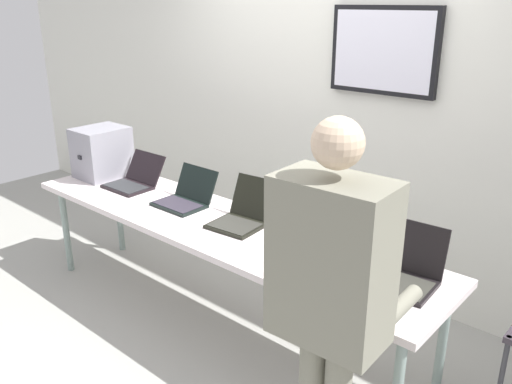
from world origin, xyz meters
TOP-DOWN VIEW (x-y plane):
  - ground at (0.00, 0.00)m, footprint 8.00×8.00m
  - back_wall at (0.01, 1.13)m, footprint 8.00×0.11m
  - workbench at (0.00, 0.00)m, footprint 3.06×0.70m
  - equipment_box at (-1.32, 0.07)m, footprint 0.32×0.39m
  - laptop_station_0 at (-0.93, 0.08)m, footprint 0.36×0.37m
  - laptop_station_1 at (-0.36, 0.09)m, footprint 0.35×0.34m
  - laptop_station_2 at (0.16, 0.10)m, footprint 0.34×0.41m
  - laptop_station_3 at (0.74, 0.07)m, footprint 0.31×0.33m
  - laptop_station_4 at (1.26, 0.09)m, footprint 0.33×0.34m
  - person at (1.28, -0.62)m, footprint 0.45×0.60m
  - coffee_mug at (0.94, -0.25)m, footprint 0.09×0.09m
  - paper_sheet at (1.07, -0.17)m, footprint 0.24×0.32m

SIDE VIEW (x-z plane):
  - ground at x=0.00m, z-range -0.04..0.00m
  - workbench at x=0.00m, z-range 0.33..1.08m
  - paper_sheet at x=1.07m, z-range 0.75..0.75m
  - coffee_mug at x=0.94m, z-range 0.75..0.83m
  - laptop_station_0 at x=-0.93m, z-range 0.69..0.92m
  - laptop_station_1 at x=-0.36m, z-range 0.69..0.92m
  - laptop_station_2 at x=0.16m, z-range 0.68..0.94m
  - laptop_station_4 at x=1.26m, z-range 0.67..0.95m
  - laptop_station_3 at x=0.74m, z-range 0.67..0.95m
  - equipment_box at x=-1.32m, z-range 0.75..1.14m
  - person at x=1.28m, z-range 0.18..1.88m
  - back_wall at x=0.01m, z-range 0.01..2.65m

